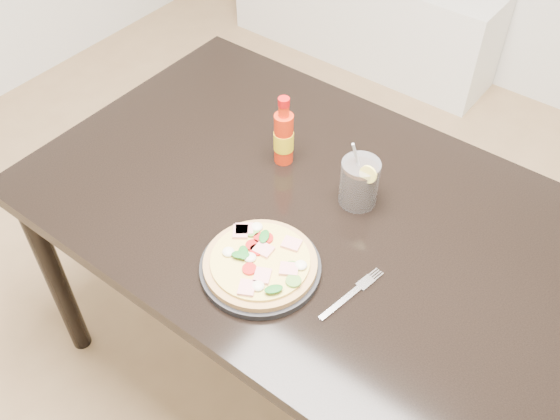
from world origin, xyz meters
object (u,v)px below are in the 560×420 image
Objects in this scene: dining_table at (309,227)px; fork at (353,293)px; hot_sauce_bottle at (284,137)px; plate at (260,268)px; media_console at (361,11)px; pizza at (260,262)px; cola_cup at (359,183)px.

fork is at bearing -35.20° from dining_table.
plate is at bearing -60.73° from hot_sauce_bottle.
dining_table is 1.00× the size of media_console.
dining_table is 0.26m from pizza.
media_console is at bearing 114.03° from hot_sauce_bottle.
hot_sauce_bottle reaches higher than pizza.
hot_sauce_bottle is 1.08× the size of cola_cup.
hot_sauce_bottle reaches higher than media_console.
plate is at bearing -82.36° from dining_table.
cola_cup is (0.05, 0.31, 0.05)m from plate.
cola_cup is at bearing 80.43° from plate.
pizza is at bearing 107.62° from plate.
dining_table is 7.44× the size of fork.
pizza is at bearing -150.89° from fork.
media_console is (-0.90, 1.93, -0.51)m from plate.
hot_sauce_bottle reaches higher than cola_cup.
plate is 1.37× the size of hot_sauce_bottle.
fork reaches higher than media_console.
pizza is 1.34× the size of fork.
pizza is (-0.00, 0.00, 0.02)m from plate.
cola_cup is at bearing -2.35° from hot_sauce_bottle.
plate is 1.07× the size of pizza.
hot_sauce_bottle is 1.85m from media_console.
pizza is 2.19m from media_console.
hot_sauce_bottle reaches higher than fork.
media_console is at bearing 117.04° from dining_table.
fork is (0.20, 0.07, -0.02)m from pizza.
media_console is (-1.09, 1.86, -0.50)m from fork.
pizza is at bearing -60.69° from hot_sauce_bottle.
hot_sauce_bottle is (-0.18, 0.32, 0.05)m from pizza.
hot_sauce_bottle is at bearing 177.65° from cola_cup.
pizza reaches higher than dining_table.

